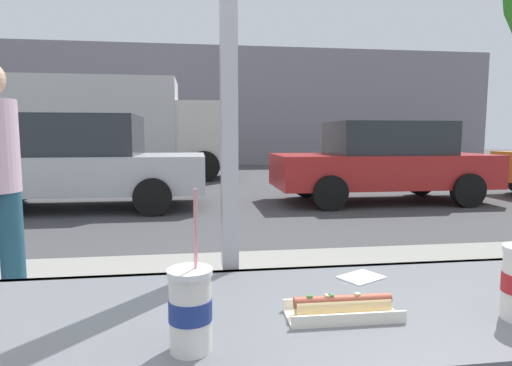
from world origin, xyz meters
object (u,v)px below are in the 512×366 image
(parked_car_red, at_px, (383,161))
(box_truck, at_px, (119,126))
(parked_car_silver, at_px, (75,162))
(soda_cup_right, at_px, (190,308))
(hotdog_tray_near, at_px, (342,307))

(parked_car_red, height_order, box_truck, box_truck)
(parked_car_silver, relative_size, box_truck, 0.69)
(soda_cup_right, xyz_separation_m, box_truck, (-2.35, 12.69, 0.63))
(soda_cup_right, bearing_deg, box_truck, 100.48)
(parked_car_silver, distance_m, parked_car_red, 5.92)
(parked_car_silver, xyz_separation_m, parked_car_red, (5.92, -0.00, -0.04))
(hotdog_tray_near, xyz_separation_m, box_truck, (-2.69, 12.58, 0.69))
(soda_cup_right, height_order, box_truck, box_truck)
(box_truck, bearing_deg, parked_car_silver, -88.44)
(parked_car_red, bearing_deg, hotdog_tray_near, -115.04)
(parked_car_red, bearing_deg, parked_car_silver, 180.00)
(soda_cup_right, distance_m, hotdog_tray_near, 0.36)
(soda_cup_right, relative_size, box_truck, 0.05)
(soda_cup_right, bearing_deg, parked_car_silver, 106.71)
(soda_cup_right, xyz_separation_m, hotdog_tray_near, (0.34, 0.11, -0.06))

